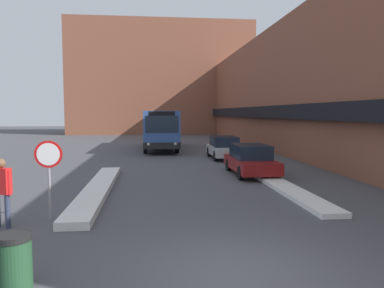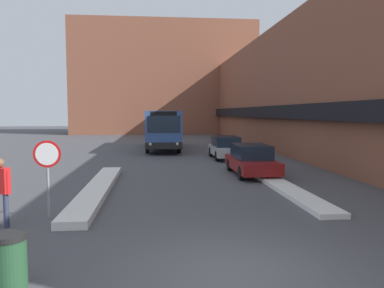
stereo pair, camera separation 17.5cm
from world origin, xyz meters
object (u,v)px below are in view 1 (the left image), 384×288
parked_car_middle (224,147)px  city_bus (160,128)px  stop_sign (49,163)px  trash_bin (15,262)px  pedestrian (2,186)px  parked_car_front (251,160)px

parked_car_middle → city_bus: bearing=121.0°
city_bus → parked_car_middle: city_bus is taller
city_bus → stop_sign: (-3.60, -20.06, -0.11)m
city_bus → stop_sign: bearing=-100.2°
city_bus → trash_bin: city_bus is taller
city_bus → pedestrian: size_ratio=5.58×
parked_car_middle → trash_bin: size_ratio=4.47×
city_bus → parked_car_front: size_ratio=2.37×
parked_car_middle → stop_sign: 15.41m
parked_car_middle → pedestrian: 16.47m
city_bus → parked_car_front: 13.86m
parked_car_middle → pedestrian: pedestrian is taller
parked_car_front → trash_bin: parked_car_front is taller
parked_car_middle → stop_sign: stop_sign is taller
parked_car_front → stop_sign: (-7.62, -6.83, 0.88)m
city_bus → parked_car_middle: bearing=-59.0°
parked_car_front → pedestrian: pedestrian is taller
city_bus → stop_sign: city_bus is taller
parked_car_middle → stop_sign: (-7.62, -13.36, 0.88)m
stop_sign → pedestrian: stop_sign is taller
parked_car_middle → trash_bin: parked_car_middle is taller
parked_car_front → stop_sign: size_ratio=1.92×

